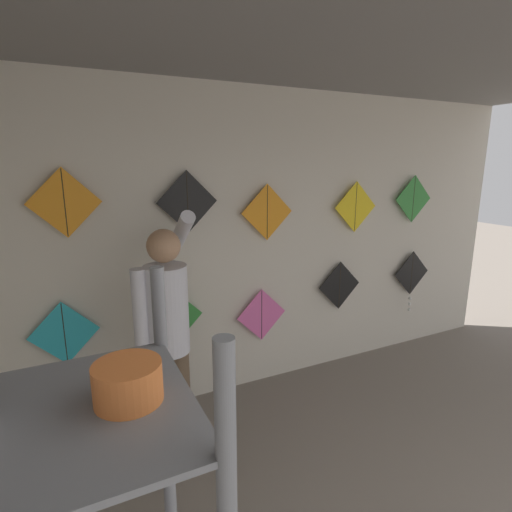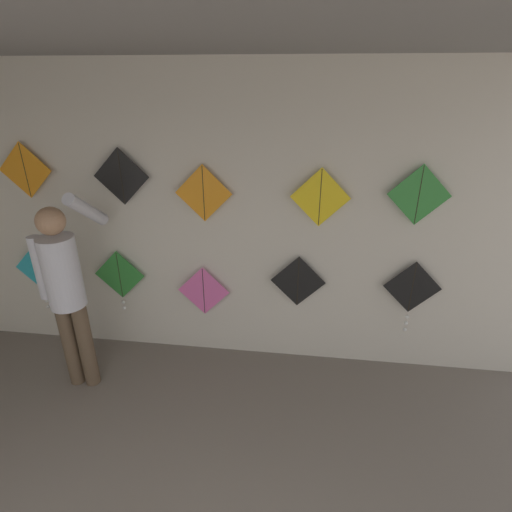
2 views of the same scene
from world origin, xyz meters
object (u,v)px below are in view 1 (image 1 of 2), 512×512
Objects in this scene: kite_8 at (356,207)px; kite_9 at (413,199)px; kite_7 at (267,212)px; kite_4 at (411,277)px; kite_6 at (187,202)px; shopkeeper at (167,325)px; kite_3 at (339,285)px; kite_2 at (262,315)px; kite_1 at (174,320)px; kite_0 at (65,338)px; kite_5 at (64,203)px.

kite_9 is (0.80, 0.00, 0.05)m from kite_8.
kite_8 is (1.02, 0.00, -0.00)m from kite_7.
kite_4 is 1.40× the size of kite_6.
shopkeeper reaches higher than kite_3.
kite_4 is 1.22m from kite_8.
kite_2 is 1.00× the size of kite_7.
kite_7 is (0.90, 0.00, 0.89)m from kite_1.
kite_0 is 1.97m from kite_7.
kite_8 is (1.92, 0.00, 0.89)m from kite_1.
kite_5 is (-3.55, 0.00, 1.01)m from kite_4.
kite_3 is 1.00× the size of kite_5.
kite_3 reaches higher than kite_2.
kite_9 is at bearing 0.00° from kite_8.
kite_5 reaches higher than kite_7.
kite_0 is 3.65m from kite_4.
kite_4 is 1.40× the size of kite_5.
kite_6 reaches higher than shopkeeper.
kite_0 is at bearing -179.96° from kite_7.
kite_4 is 1.40× the size of kite_8.
kite_5 reaches higher than kite_2.
kite_1 is 1.27m from kite_7.
kite_9 is (3.47, 0.00, -0.11)m from kite_5.
kite_5 is (-0.75, 0.00, 1.05)m from kite_1.
shopkeeper is 2.81× the size of kite_1.
kite_3 is 1.00× the size of kite_7.
kite_4 is at bearing 0.00° from kite_0.
kite_2 is (0.85, 0.00, -0.10)m from kite_1.
kite_0 is 1.71m from kite_2.
kite_0 reaches higher than kite_2.
kite_9 is (3.57, 0.00, 0.93)m from kite_0.
kite_0 is at bearing -179.36° from kite_5.
kite_7 is 1.02m from kite_8.
kite_4 is 0.90m from kite_9.
kite_1 reaches higher than kite_2.
kite_9 is at bearing 0.02° from kite_0.
kite_2 is 1.00× the size of kite_9.
kite_1 is at bearing 0.02° from kite_0.
kite_7 and kite_8 have the same top height.
kite_9 reaches higher than kite_3.
kite_8 is at bearing 180.00° from kite_9.
kite_1 is at bearing -179.72° from kite_6.
kite_1 is 1.77m from kite_3.
kite_4 is (1.03, -0.00, -0.03)m from kite_3.
kite_5 is 1.00× the size of kite_7.
kite_1 is (0.85, 0.00, -0.01)m from kite_0.
kite_4 is (2.80, -0.00, 0.04)m from kite_1.
kite_3 is at bearing 0.03° from kite_1.
kite_3 is (1.76, 0.00, 0.07)m from kite_1.
kite_8 is at bearing 0.00° from kite_6.
kite_5 reaches higher than kite_6.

